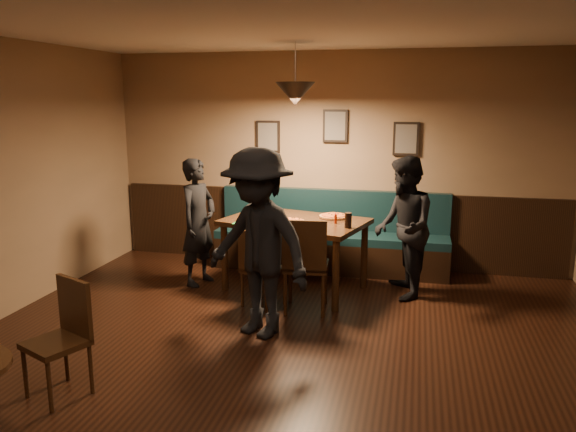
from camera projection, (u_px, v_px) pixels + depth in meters
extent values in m
plane|color=black|center=(265.00, 393.00, 4.24)|extent=(7.00, 7.00, 0.00)
plane|color=silver|center=(261.00, 6.00, 3.66)|extent=(7.00, 7.00, 0.00)
plane|color=#8C704F|center=(335.00, 161.00, 7.28)|extent=(6.00, 0.00, 6.00)
cube|color=black|center=(334.00, 228.00, 7.44)|extent=(5.88, 0.06, 1.00)
cube|color=black|center=(268.00, 137.00, 7.39)|extent=(0.32, 0.04, 0.42)
cube|color=black|center=(335.00, 126.00, 7.16)|extent=(0.32, 0.04, 0.42)
cube|color=black|center=(406.00, 139.00, 6.99)|extent=(0.32, 0.04, 0.42)
cone|color=black|center=(295.00, 94.00, 6.09)|extent=(0.44, 0.44, 0.25)
cube|color=black|center=(295.00, 255.00, 6.47)|extent=(1.76, 1.37, 0.83)
imported|color=black|center=(198.00, 222.00, 6.61)|extent=(0.50, 0.63, 1.51)
imported|color=black|center=(403.00, 228.00, 6.15)|extent=(0.74, 0.88, 1.59)
imported|color=black|center=(258.00, 244.00, 5.13)|extent=(1.32, 1.08, 1.77)
cylinder|color=orange|center=(265.00, 214.00, 6.56)|extent=(0.48, 0.48, 0.04)
cylinder|color=orange|center=(290.00, 222.00, 6.18)|extent=(0.36, 0.36, 0.04)
cylinder|color=#C08B24|center=(334.00, 216.00, 6.47)|extent=(0.43, 0.43, 0.04)
cylinder|color=black|center=(348.00, 220.00, 5.97)|extent=(0.10, 0.10, 0.16)
cylinder|color=#941D04|center=(336.00, 218.00, 6.17)|extent=(0.04, 0.04, 0.13)
cube|color=#207A20|center=(249.00, 213.00, 6.73)|extent=(0.16, 0.16, 0.01)
cube|color=#217C35|center=(240.00, 223.00, 6.19)|extent=(0.15, 0.15, 0.01)
cube|color=silver|center=(291.00, 227.00, 6.03)|extent=(0.21, 0.04, 0.00)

